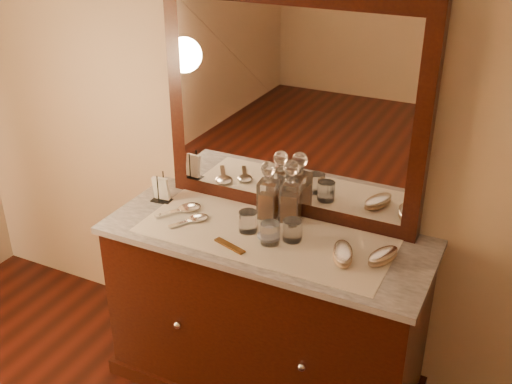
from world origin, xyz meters
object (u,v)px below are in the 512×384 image
Objects in this scene: decanter_left at (268,196)px; brush_far at (383,256)px; mirror_frame at (291,108)px; pin_dish at (266,236)px; napkin_rack at (161,190)px; decanter_right at (291,197)px; brush_near at (343,254)px; comb at (230,246)px; hand_mirror_outer at (186,208)px; hand_mirror_inner at (195,219)px; dresser_cabinet at (265,315)px.

brush_far is at bearing -12.67° from decanter_left.
mirror_frame is 0.56m from pin_dish.
pin_dish is 0.50× the size of napkin_rack.
decanter_right reaches higher than pin_dish.
decanter_left is at bearing 156.22° from brush_near.
comb is 0.55× the size of decanter_right.
decanter_left is 1.24× the size of hand_mirror_outer.
pin_dish is 0.33× the size of hand_mirror_outer.
pin_dish is 0.25× the size of decanter_right.
decanter_right is (0.13, 0.32, 0.11)m from comb.
decanter_right is (0.10, 0.02, 0.01)m from decanter_left.
pin_dish is at bearing 1.89° from hand_mirror_inner.
napkin_rack is at bearing 157.99° from hand_mirror_inner.
decanter_left reaches higher than comb.
comb is 0.37m from decanter_right.
comb is at bearing -118.34° from dresser_cabinet.
hand_mirror_outer reaches higher than pin_dish.
napkin_rack is 0.53× the size of decanter_left.
brush_far is at bearing -24.63° from mirror_frame.
pin_dish reaches higher than dresser_cabinet.
napkin_rack reaches higher than pin_dish.
hand_mirror_outer reaches higher than dresser_cabinet.
decanter_left is at bearing 112.25° from pin_dish.
mirror_frame reaches higher than brush_far.
dresser_cabinet is at bearing 6.99° from hand_mirror_inner.
decanter_left is 0.35m from hand_mirror_inner.
decanter_left is at bearing 112.32° from dresser_cabinet.
dresser_cabinet is at bearing -5.75° from napkin_rack.
hand_mirror_inner reaches higher than dresser_cabinet.
hand_mirror_inner reaches higher than comb.
hand_mirror_outer is 1.14× the size of hand_mirror_inner.
napkin_rack reaches higher than dresser_cabinet.
napkin_rack is 0.74× the size of brush_near.
hand_mirror_outer reaches higher than hand_mirror_inner.
dresser_cabinet is at bearing -90.00° from mirror_frame.
decanter_right is 0.50m from hand_mirror_outer.
hand_mirror_inner is (-0.34, -0.04, 0.45)m from dresser_cabinet.
mirror_frame reaches higher than dresser_cabinet.
hand_mirror_outer is at bearing 168.48° from comb.
dresser_cabinet is 0.45m from pin_dish.
pin_dish is 0.17m from comb.
decanter_left is at bearing 8.55° from napkin_rack.
decanter_left is (-0.07, 0.17, 0.10)m from pin_dish.
decanter_left is 0.47m from brush_near.
mirror_frame is 5.43× the size of hand_mirror_outer.
brush_far reaches higher than pin_dish.
hand_mirror_inner is at bearing -22.01° from napkin_rack.
decanter_left reaches higher than pin_dish.
napkin_rack is at bearing 167.15° from hand_mirror_outer.
napkin_rack is 0.53m from decanter_left.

